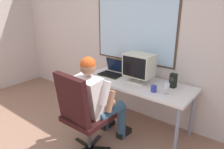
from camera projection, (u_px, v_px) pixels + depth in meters
wall_rear at (139, 34)px, 3.22m from camera, size 5.80×0.08×2.68m
desk at (136, 86)px, 3.02m from camera, size 1.63×0.68×0.72m
office_chair at (80, 110)px, 2.45m from camera, size 0.53×0.58×1.08m
person_seated at (97, 99)px, 2.63m from camera, size 0.54×0.78×1.23m
crt_monitor at (139, 66)px, 2.91m from camera, size 0.40×0.29×0.41m
laptop at (113, 70)px, 3.30m from camera, size 0.36×0.30×0.24m
wine_glass at (167, 87)px, 2.57m from camera, size 0.07×0.07×0.14m
desk_speaker at (173, 81)px, 2.78m from camera, size 0.09×0.09×0.19m
coffee_mug at (154, 89)px, 2.66m from camera, size 0.07×0.07×0.08m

